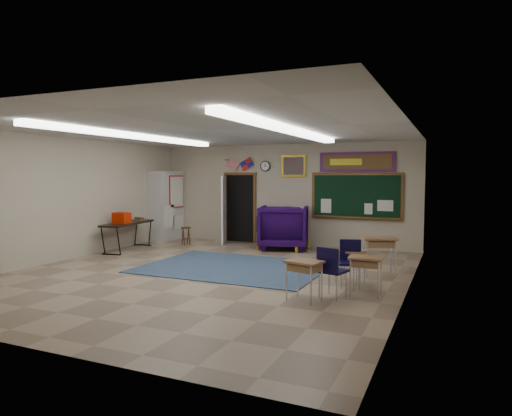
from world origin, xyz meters
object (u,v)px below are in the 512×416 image
at_px(student_desk_front_right, 379,254).
at_px(wooden_stool, 186,236).
at_px(wingback_armchair, 284,227).
at_px(folding_table, 128,235).
at_px(student_desk_front_left, 350,265).

xyz_separation_m(student_desk_front_right, wooden_stool, (-5.94, 1.98, -0.18)).
bearing_deg(wingback_armchair, folding_table, 11.72).
xyz_separation_m(student_desk_front_left, folding_table, (-6.48, 1.40, 0.06)).
bearing_deg(folding_table, student_desk_front_right, -12.78).
height_order(folding_table, wooden_stool, folding_table).
bearing_deg(wooden_stool, student_desk_front_right, -18.42).
bearing_deg(wooden_stool, wingback_armchair, 9.16).
distance_m(folding_table, wooden_stool, 1.76).
xyz_separation_m(student_desk_front_left, wooden_stool, (-5.53, 2.87, -0.09)).
distance_m(wingback_armchair, folding_table, 4.36).
xyz_separation_m(wingback_armchair, student_desk_front_left, (2.59, -3.34, -0.26)).
bearing_deg(folding_table, student_desk_front_left, -20.75).
distance_m(wingback_armchair, student_desk_front_left, 4.24).
xyz_separation_m(folding_table, wooden_stool, (0.96, 1.47, -0.15)).
relative_size(wingback_armchair, wooden_stool, 2.56).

